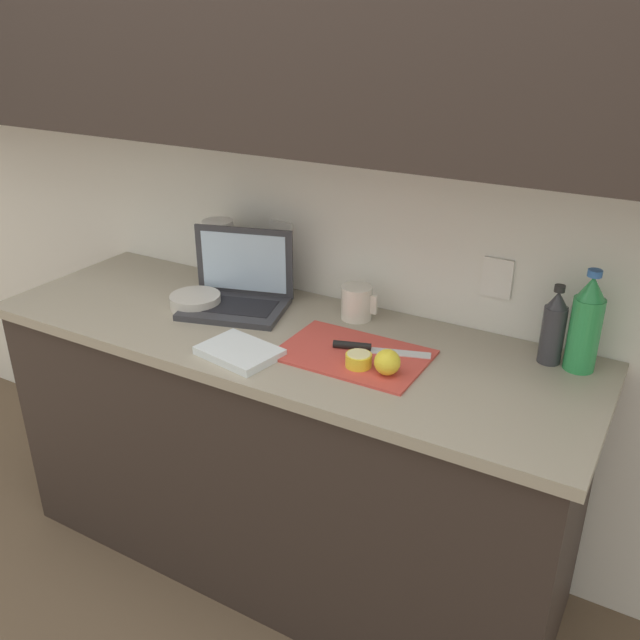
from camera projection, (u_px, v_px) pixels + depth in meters
name	position (u px, v px, depth m)	size (l,w,h in m)	color
ground_plane	(287.00, 554.00, 2.45)	(12.00, 12.00, 0.00)	brown
wall_back	(321.00, 96.00, 1.99)	(5.20, 0.38, 2.60)	white
counter_unit	(280.00, 447.00, 2.26)	(1.91, 0.64, 0.89)	#332823
laptop	(238.00, 289.00, 2.23)	(0.38, 0.32, 0.25)	#333338
cutting_board	(353.00, 354.00, 1.93)	(0.42, 0.28, 0.01)	#D1473D
knife	(364.00, 347.00, 1.94)	(0.28, 0.11, 0.02)	silver
lemon_half_cut	(359.00, 360.00, 1.85)	(0.07, 0.07, 0.04)	yellow
lemon_whole_beside	(387.00, 362.00, 1.80)	(0.07, 0.07, 0.07)	yellow
bottle_green_soda	(554.00, 328.00, 1.86)	(0.06, 0.06, 0.23)	#333338
bottle_oil_tall	(586.00, 325.00, 1.81)	(0.08, 0.08, 0.29)	#2D934C
measuring_cup	(357.00, 303.00, 2.14)	(0.12, 0.10, 0.11)	silver
bowl_white	(196.00, 301.00, 2.23)	(0.17, 0.17, 0.05)	beige
paper_towel_roll	(219.00, 253.00, 2.38)	(0.11, 0.11, 0.24)	white
dish_towel	(240.00, 352.00, 1.93)	(0.22, 0.16, 0.02)	white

